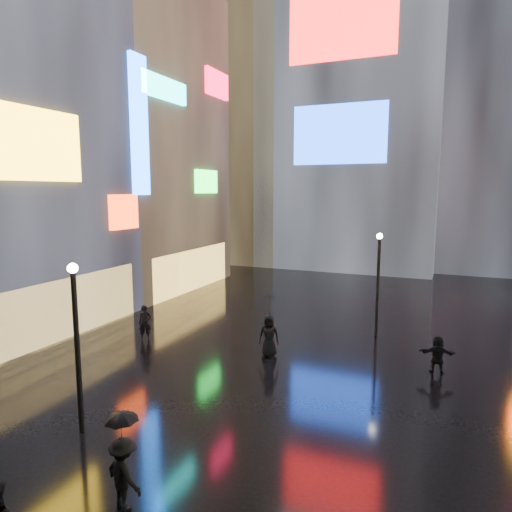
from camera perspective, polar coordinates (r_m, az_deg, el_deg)
The scene contains 13 objects.
ground at distance 24.40m, azimuth 7.53°, elevation -9.19°, with size 140.00×140.00×0.00m, color black.
building_left_far at distance 36.27m, azimuth -15.07°, elevation 13.81°, with size 10.28×12.00×22.00m.
tower_main at distance 49.28m, azimuth 12.68°, elevation 24.21°, with size 16.00×14.20×42.00m.
tower_flank_right at distance 49.50m, azimuth 27.55°, elevation 18.66°, with size 12.00×12.00×34.00m, color black.
tower_flank_left at distance 49.16m, azimuth -1.23°, elevation 14.91°, with size 10.00×10.00×26.00m, color black.
lamp_near at distance 14.61m, azimuth -21.50°, elevation -9.60°, with size 0.30×0.30×5.20m.
lamp_far at distance 23.40m, azimuth 15.01°, elevation -2.72°, with size 0.30×0.30×5.20m.
pedestrian_2 at distance 11.91m, azimuth -16.24°, elevation -24.71°, with size 1.11×0.64×1.72m, color black.
pedestrian_4 at distance 20.34m, azimuth 1.63°, elevation -9.97°, with size 0.91×0.59×1.85m, color black.
pedestrian_5 at distance 19.95m, azimuth 21.74°, elevation -11.40°, with size 1.43×0.45×1.54m, color black.
pedestrian_6 at distance 23.12m, azimuth -13.69°, elevation -8.12°, with size 0.63×0.41×1.72m, color black.
umbrella_1 at distance 11.31m, azimuth -16.50°, elevation -19.62°, with size 0.76×0.76×0.67m, color black.
umbrella_2 at distance 19.94m, azimuth 1.65°, elevation -6.14°, with size 1.04×1.06×0.95m, color black.
Camera 1 is at (6.21, -2.45, 7.27)m, focal length 32.00 mm.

